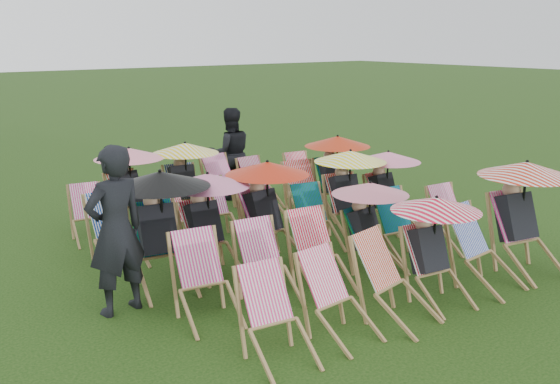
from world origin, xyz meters
TOP-DOWN VIEW (x-y plane):
  - ground at (0.00, 0.00)m, footprint 100.00×100.00m
  - deckchair_0 at (-1.92, -2.19)m, footprint 0.67×0.86m
  - deckchair_1 at (-1.14, -2.20)m, footprint 0.64×0.85m
  - deckchair_2 at (-0.41, -2.29)m, footprint 0.78×0.97m
  - deckchair_3 at (0.34, -2.20)m, footprint 1.03×1.08m
  - deckchair_4 at (1.16, -2.29)m, footprint 0.71×0.94m
  - deckchair_5 at (2.02, -2.27)m, footprint 1.20×1.29m
  - deckchair_6 at (-2.01, -1.03)m, footprint 0.73×0.93m
  - deckchair_7 at (-1.19, -1.03)m, footprint 0.70×0.90m
  - deckchair_8 at (-0.47, -1.15)m, footprint 0.72×0.92m
  - deckchair_9 at (0.42, -1.12)m, footprint 0.99×1.07m
  - deckchair_10 at (1.11, -1.03)m, footprint 0.71×0.92m
  - deckchair_11 at (2.09, -1.15)m, footprint 0.65×0.85m
  - deckchair_12 at (-1.97, 0.07)m, footprint 1.20×1.28m
  - deckchair_13 at (-1.25, 0.16)m, footprint 1.09×1.13m
  - deckchair_14 at (-0.36, 0.05)m, footprint 1.14×1.22m
  - deckchair_15 at (0.49, 0.07)m, footprint 0.71×0.90m
  - deckchair_16 at (1.25, 0.18)m, footprint 1.10×1.17m
  - deckchair_17 at (2.02, 0.10)m, footprint 1.03×1.08m
  - deckchair_18 at (-2.09, 1.18)m, footprint 0.62×0.86m
  - deckchair_19 at (-1.10, 1.22)m, footprint 0.76×0.94m
  - deckchair_20 at (-0.46, 1.26)m, footprint 0.67×0.88m
  - deckchair_21 at (0.37, 1.12)m, footprint 0.71×0.94m
  - deckchair_22 at (1.28, 1.22)m, footprint 0.75×0.95m
  - deckchair_23 at (1.93, 1.21)m, footprint 1.12×1.20m
  - deckchair_24 at (-2.01, 2.36)m, footprint 0.66×0.83m
  - deckchair_25 at (-1.26, 2.48)m, footprint 1.09×1.18m
  - deckchair_26 at (-0.37, 2.38)m, footprint 1.09×1.16m
  - deckchair_27 at (0.46, 2.36)m, footprint 0.77×0.98m
  - deckchair_28 at (1.14, 2.39)m, footprint 0.59×0.81m
  - deckchair_29 at (2.12, 2.35)m, footprint 0.67×0.85m
  - person_left at (-2.67, -0.28)m, footprint 0.74×0.54m
  - person_rear at (1.02, 3.19)m, footprint 1.00×0.88m

SIDE VIEW (x-z plane):
  - ground at x=0.00m, z-range 0.00..0.00m
  - deckchair_24 at x=-2.01m, z-range 0.00..0.81m
  - deckchair_29 at x=2.12m, z-range 0.00..0.84m
  - deckchair_28 at x=1.14m, z-range 0.00..0.86m
  - deckchair_0 at x=-1.92m, z-range 0.00..0.87m
  - deckchair_1 at x=-1.14m, z-range 0.00..0.87m
  - deckchair_11 at x=2.09m, z-range 0.00..0.87m
  - deckchair_15 at x=0.49m, z-range 0.00..0.88m
  - deckchair_20 at x=-0.46m, z-range 0.00..0.89m
  - deckchair_7 at x=-1.19m, z-range 0.00..0.90m
  - deckchair_19 at x=-1.10m, z-range 0.00..0.91m
  - deckchair_6 at x=-2.01m, z-range 0.00..0.92m
  - deckchair_18 at x=-2.09m, z-range 0.00..0.93m
  - deckchair_8 at x=-0.47m, z-range 0.00..0.93m
  - deckchair_10 at x=1.11m, z-range 0.00..0.93m
  - deckchair_2 at x=-0.41m, z-range 0.00..0.94m
  - deckchair_22 at x=1.28m, z-range 0.00..0.94m
  - deckchair_21 at x=0.37m, z-range 0.00..0.96m
  - deckchair_4 at x=1.16m, z-range 0.00..0.96m
  - deckchair_27 at x=0.46m, z-range 0.00..0.98m
  - deckchair_9 at x=0.42m, z-range 0.03..1.21m
  - deckchair_3 at x=0.34m, z-range 0.03..1.25m
  - deckchair_17 at x=2.02m, z-range 0.03..1.25m
  - deckchair_13 at x=-1.25m, z-range 0.04..1.32m
  - deckchair_25 at x=-1.26m, z-range 0.04..1.33m
  - deckchair_26 at x=-0.37m, z-range 0.04..1.33m
  - deckchair_16 at x=1.25m, z-range 0.04..1.34m
  - deckchair_23 at x=1.93m, z-range 0.04..1.37m
  - deckchair_14 at x=-0.36m, z-range 0.04..1.39m
  - deckchair_12 at x=-1.97m, z-range 0.04..1.46m
  - deckchair_5 at x=2.02m, z-range 0.04..1.47m
  - person_rear at x=1.02m, z-range 0.00..1.71m
  - person_left at x=-2.67m, z-range 0.00..1.89m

